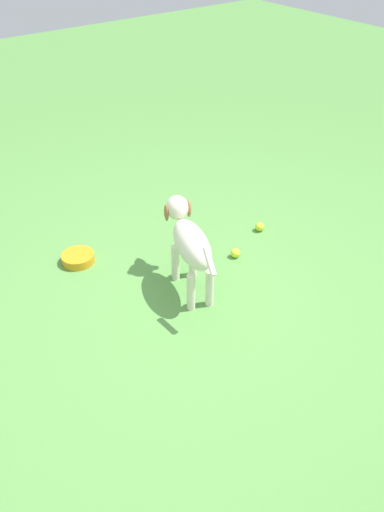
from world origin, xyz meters
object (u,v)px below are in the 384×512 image
(tennis_ball_0, at_px, (235,253))
(water_bowl, at_px, (78,258))
(dog, at_px, (190,241))
(tennis_ball_1, at_px, (260,227))

(tennis_ball_0, relative_size, water_bowl, 0.30)
(dog, height_order, tennis_ball_1, dog)
(tennis_ball_0, xyz_separation_m, water_bowl, (-0.60, -0.88, -0.00))
(dog, height_order, tennis_ball_0, dog)
(tennis_ball_1, xyz_separation_m, water_bowl, (-0.47, -1.24, -0.00))
(tennis_ball_0, bearing_deg, water_bowl, -124.56)
(tennis_ball_1, distance_m, water_bowl, 1.32)
(dog, relative_size, water_bowl, 3.40)
(tennis_ball_0, height_order, tennis_ball_1, same)
(dog, bearing_deg, tennis_ball_0, -63.40)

